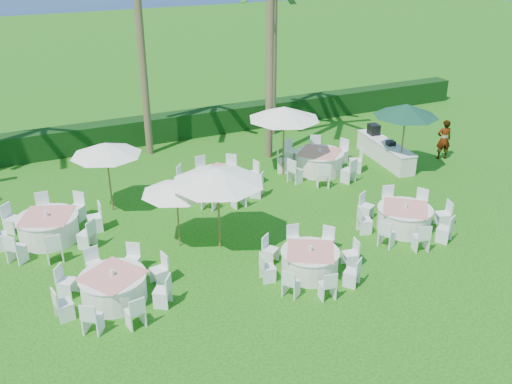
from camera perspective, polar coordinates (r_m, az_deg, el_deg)
ground at (r=17.72m, az=2.24°, el=-6.68°), size 120.00×120.00×0.00m
hedge at (r=27.71m, az=-9.20°, el=6.38°), size 34.00×1.00×1.20m
banquet_table_a at (r=16.16m, az=-14.05°, el=-9.21°), size 3.19×3.19×0.96m
banquet_table_b at (r=16.89m, az=5.40°, el=-6.93°), size 3.02×3.02×0.92m
banquet_table_c at (r=19.79m, az=14.60°, el=-2.53°), size 3.19×3.19×0.97m
banquet_table_d at (r=19.72m, az=-20.05°, el=-3.31°), size 3.41×3.41×1.03m
banquet_table_e at (r=21.83m, az=-3.63°, el=1.00°), size 3.36×3.36×1.01m
banquet_table_f at (r=23.82m, az=6.33°, el=3.06°), size 3.44×3.44×1.05m
umbrella_a at (r=17.61m, az=-8.00°, el=0.49°), size 2.20×2.20×2.27m
umbrella_b at (r=17.24m, az=-3.86°, el=1.63°), size 2.92×2.92×2.72m
umbrella_c at (r=20.33m, az=-14.78°, el=4.17°), size 2.47×2.47×2.58m
umbrella_d at (r=22.70m, az=2.83°, el=7.90°), size 2.90×2.90×2.89m
umbrella_green at (r=23.78m, az=14.79°, el=7.92°), size 2.63×2.63×2.90m
buffet_table at (r=25.44m, az=12.74°, el=4.05°), size 1.20×3.81×1.33m
staff_person at (r=26.25m, az=18.27°, el=5.01°), size 0.75×0.61×1.77m
palm_b at (r=25.05m, az=-11.35°, el=13.48°), size 4.36×4.28×8.10m
palm_c at (r=24.03m, az=1.40°, el=15.58°), size 4.40×3.96×9.81m
palm_d at (r=27.29m, az=1.76°, el=14.06°), size 4.11×4.40×7.38m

